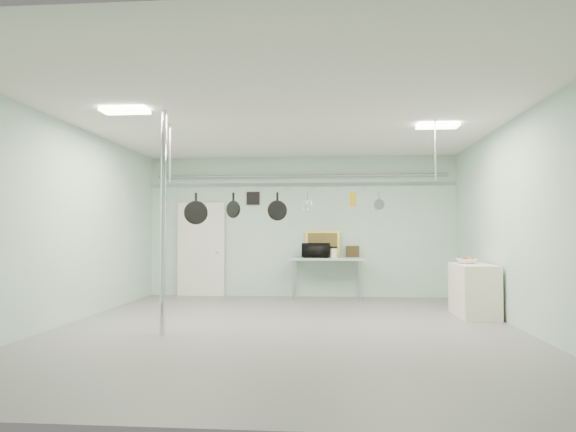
# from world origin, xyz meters

# --- Properties ---
(floor) EXTENTS (8.00, 8.00, 0.00)m
(floor) POSITION_xyz_m (0.00, 0.00, 0.00)
(floor) COLOR gray
(floor) RESTS_ON ground
(ceiling) EXTENTS (7.00, 8.00, 0.02)m
(ceiling) POSITION_xyz_m (0.00, 0.00, 3.19)
(ceiling) COLOR silver
(ceiling) RESTS_ON back_wall
(back_wall) EXTENTS (7.00, 0.02, 3.20)m
(back_wall) POSITION_xyz_m (0.00, 3.99, 1.60)
(back_wall) COLOR #A0C1B0
(back_wall) RESTS_ON floor
(right_wall) EXTENTS (0.02, 8.00, 3.20)m
(right_wall) POSITION_xyz_m (3.49, 0.00, 1.60)
(right_wall) COLOR #A0C1B0
(right_wall) RESTS_ON floor
(door) EXTENTS (1.10, 0.10, 2.20)m
(door) POSITION_xyz_m (-2.30, 3.94, 1.05)
(door) COLOR silver
(door) RESTS_ON floor
(wall_vent) EXTENTS (0.30, 0.04, 0.30)m
(wall_vent) POSITION_xyz_m (-1.10, 3.97, 2.25)
(wall_vent) COLOR black
(wall_vent) RESTS_ON back_wall
(conduit_pipe) EXTENTS (6.60, 0.07, 0.07)m
(conduit_pipe) POSITION_xyz_m (0.00, 3.90, 2.75)
(conduit_pipe) COLOR gray
(conduit_pipe) RESTS_ON back_wall
(chrome_pole) EXTENTS (0.08, 0.08, 3.20)m
(chrome_pole) POSITION_xyz_m (-1.70, -0.60, 1.60)
(chrome_pole) COLOR silver
(chrome_pole) RESTS_ON floor
(prep_table) EXTENTS (1.60, 0.70, 0.91)m
(prep_table) POSITION_xyz_m (0.60, 3.60, 0.83)
(prep_table) COLOR #A6C3B7
(prep_table) RESTS_ON floor
(side_cabinet) EXTENTS (0.60, 1.20, 0.90)m
(side_cabinet) POSITION_xyz_m (3.15, 1.40, 0.45)
(side_cabinet) COLOR white
(side_cabinet) RESTS_ON floor
(pot_rack) EXTENTS (4.80, 0.06, 1.00)m
(pot_rack) POSITION_xyz_m (0.20, 0.30, 2.23)
(pot_rack) COLOR #B7B7BC
(pot_rack) RESTS_ON ceiling
(light_panel_left) EXTENTS (0.65, 0.30, 0.05)m
(light_panel_left) POSITION_xyz_m (-2.20, -0.80, 3.16)
(light_panel_left) COLOR white
(light_panel_left) RESTS_ON ceiling
(light_panel_right) EXTENTS (0.65, 0.30, 0.05)m
(light_panel_right) POSITION_xyz_m (2.40, 0.60, 3.16)
(light_panel_right) COLOR white
(light_panel_right) RESTS_ON ceiling
(microwave) EXTENTS (0.62, 0.45, 0.32)m
(microwave) POSITION_xyz_m (0.37, 3.53, 1.06)
(microwave) COLOR black
(microwave) RESTS_ON prep_table
(coffee_canister) EXTENTS (0.18, 0.18, 0.21)m
(coffee_canister) POSITION_xyz_m (0.75, 3.43, 1.01)
(coffee_canister) COLOR silver
(coffee_canister) RESTS_ON prep_table
(painting_large) EXTENTS (0.78, 0.16, 0.58)m
(painting_large) POSITION_xyz_m (0.50, 3.90, 1.20)
(painting_large) COLOR gold
(painting_large) RESTS_ON prep_table
(painting_small) EXTENTS (0.30, 0.10, 0.25)m
(painting_small) POSITION_xyz_m (1.18, 3.90, 1.03)
(painting_small) COLOR #332612
(painting_small) RESTS_ON prep_table
(fruit_bowl) EXTENTS (0.37, 0.37, 0.09)m
(fruit_bowl) POSITION_xyz_m (3.07, 1.53, 0.94)
(fruit_bowl) COLOR silver
(fruit_bowl) RESTS_ON side_cabinet
(skillet_left) EXTENTS (0.37, 0.21, 0.51)m
(skillet_left) POSITION_xyz_m (-1.47, 0.30, 1.83)
(skillet_left) COLOR black
(skillet_left) RESTS_ON pot_rack
(skillet_mid) EXTENTS (0.27, 0.19, 0.40)m
(skillet_mid) POSITION_xyz_m (-0.86, 0.30, 1.89)
(skillet_mid) COLOR black
(skillet_mid) RESTS_ON pot_rack
(skillet_right) EXTENTS (0.32, 0.18, 0.44)m
(skillet_right) POSITION_xyz_m (-0.16, 0.30, 1.86)
(skillet_right) COLOR black
(skillet_right) RESTS_ON pot_rack
(whisk) EXTENTS (0.23, 0.23, 0.36)m
(whisk) POSITION_xyz_m (0.32, 0.30, 1.91)
(whisk) COLOR #B4B3B8
(whisk) RESTS_ON pot_rack
(grater) EXTENTS (0.10, 0.04, 0.24)m
(grater) POSITION_xyz_m (1.03, 0.30, 1.97)
(grater) COLOR gold
(grater) RESTS_ON pot_rack
(saucepan) EXTENTS (0.19, 0.16, 0.30)m
(saucepan) POSITION_xyz_m (1.43, 0.30, 1.93)
(saucepan) COLOR #BDBBC1
(saucepan) RESTS_ON pot_rack
(fruit_cluster) EXTENTS (0.24, 0.24, 0.09)m
(fruit_cluster) POSITION_xyz_m (3.07, 1.53, 0.98)
(fruit_cluster) COLOR #A2130E
(fruit_cluster) RESTS_ON fruit_bowl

